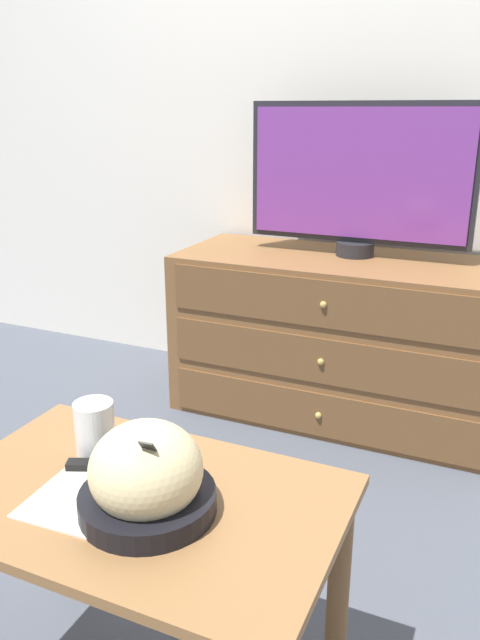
{
  "coord_description": "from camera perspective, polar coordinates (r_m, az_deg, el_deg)",
  "views": [
    {
      "loc": [
        0.67,
        -2.46,
        1.14
      ],
      "look_at": [
        0.15,
        -1.29,
        0.7
      ],
      "focal_mm": 35.0,
      "sensor_mm": 36.0,
      "label": 1
    }
  ],
  "objects": [
    {
      "name": "remote_control",
      "position": [
        1.24,
        -12.09,
        -12.91
      ],
      "size": [
        0.15,
        0.08,
        0.02
      ],
      "color": "black",
      "rests_on": "coffee_table"
    },
    {
      "name": "tv",
      "position": [
        2.32,
        10.87,
        12.7
      ],
      "size": [
        0.81,
        0.14,
        0.54
      ],
      "color": "#232328",
      "rests_on": "dresser"
    },
    {
      "name": "ground_plane",
      "position": [
        2.79,
        8.05,
        -5.38
      ],
      "size": [
        12.0,
        12.0,
        0.0
      ],
      "primitive_type": "plane",
      "color": "#474C56"
    },
    {
      "name": "napkin",
      "position": [
        1.16,
        -14.67,
        -15.67
      ],
      "size": [
        0.17,
        0.17,
        0.0
      ],
      "color": "silver",
      "rests_on": "coffee_table"
    },
    {
      "name": "coffee_table",
      "position": [
        1.22,
        -9.14,
        -19.19
      ],
      "size": [
        0.73,
        0.46,
        0.49
      ],
      "color": "olive",
      "rests_on": "ground_plane"
    },
    {
      "name": "dresser",
      "position": [
        2.4,
        9.2,
        -1.64
      ],
      "size": [
        1.23,
        0.52,
        0.62
      ],
      "color": "brown",
      "rests_on": "ground_plane"
    },
    {
      "name": "wall_back",
      "position": [
        2.58,
        9.62,
        22.21
      ],
      "size": [
        12.0,
        0.05,
        2.6
      ],
      "color": "white",
      "rests_on": "ground_plane"
    },
    {
      "name": "drink_cup",
      "position": [
        1.27,
        -13.11,
        -9.91
      ],
      "size": [
        0.08,
        0.08,
        0.11
      ],
      "color": "beige",
      "rests_on": "coffee_table"
    },
    {
      "name": "takeout_bowl",
      "position": [
        1.08,
        -8.54,
        -14.08
      ],
      "size": [
        0.23,
        0.23,
        0.17
      ],
      "color": "black",
      "rests_on": "coffee_table"
    }
  ]
}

